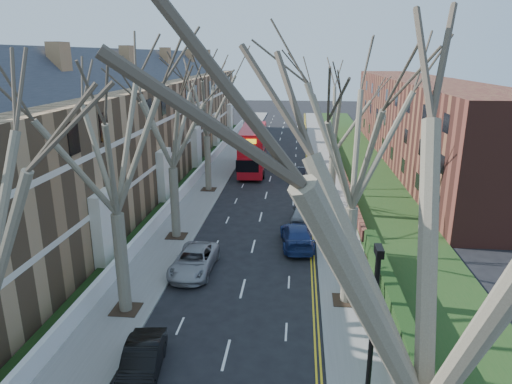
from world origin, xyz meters
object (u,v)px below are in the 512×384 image
(lamp_post, at_px, (369,373))
(double_decker_bus, at_px, (253,150))
(car_left_mid, at_px, (142,362))
(car_right_near, at_px, (297,236))

(lamp_post, relative_size, double_decker_bus, 0.70)
(car_left_mid, height_order, car_right_near, car_right_near)
(double_decker_bus, relative_size, car_left_mid, 2.82)
(double_decker_bus, xyz_separation_m, car_left_mid, (-0.98, -35.36, -1.69))
(double_decker_bus, relative_size, car_right_near, 2.23)
(lamp_post, xyz_separation_m, double_decker_bus, (-7.23, 40.17, -2.19))
(lamp_post, distance_m, car_right_near, 19.36)
(double_decker_bus, bearing_deg, car_left_mid, 86.16)
(car_right_near, bearing_deg, car_left_mid, 60.60)
(double_decker_bus, bearing_deg, car_right_near, 101.54)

